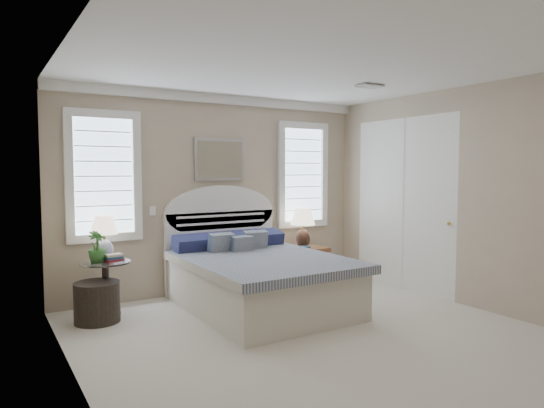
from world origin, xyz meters
The scene contains 21 objects.
floor centered at (0.00, 0.00, 0.00)m, with size 4.50×5.00×0.01m, color #EDE2CA.
ceiling centered at (0.00, 0.00, 2.70)m, with size 4.50×5.00×0.01m, color white.
wall_back centered at (0.00, 2.50, 1.35)m, with size 4.50×0.02×2.70m, color #C7B395.
wall_left centered at (-2.25, 0.00, 1.35)m, with size 0.02×5.00×2.70m, color #C7B395.
wall_right centered at (2.25, 0.00, 1.35)m, with size 0.02×5.00×2.70m, color #C7B395.
crown_molding centered at (0.00, 2.46, 2.64)m, with size 4.50×0.08×0.12m, color white.
hvac_vent centered at (1.20, 0.80, 2.68)m, with size 0.30×0.20×0.02m, color #B2B2B2.
switch_plate centered at (-0.95, 2.48, 1.15)m, with size 0.08×0.01×0.12m, color white.
window_left centered at (-1.55, 2.48, 1.60)m, with size 0.90×0.06×1.60m, color silver.
window_right centered at (1.40, 2.48, 1.60)m, with size 0.90×0.06×1.60m, color silver.
painting centered at (0.00, 2.46, 1.82)m, with size 0.74×0.04×0.58m, color silver.
closet_door centered at (2.23, 1.20, 1.20)m, with size 0.02×1.80×2.40m, color white.
bed centered at (0.00, 1.46, 0.39)m, with size 1.72×2.28×1.47m.
side_table_left centered at (-1.65, 2.05, 0.39)m, with size 0.56×0.56×0.63m.
nightstand_right centered at (1.30, 2.15, 0.39)m, with size 0.50×0.40×0.53m.
floor_pot centered at (-1.79, 1.86, 0.22)m, with size 0.49×0.49×0.44m, color black.
lamp_left centered at (-1.62, 2.19, 0.95)m, with size 0.39×0.39×0.52m.
lamp_right centered at (1.21, 2.19, 0.89)m, with size 0.46×0.46×0.59m.
potted_plant centered at (-1.74, 2.03, 0.81)m, with size 0.20×0.20×0.36m, color #37742E.
books_left centered at (-1.56, 2.02, 0.67)m, with size 0.23×0.19×0.08m.
books_right centered at (1.10, 2.03, 0.55)m, with size 0.19×0.14×0.05m.
Camera 1 is at (-2.88, -3.62, 1.67)m, focal length 32.00 mm.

